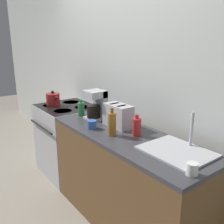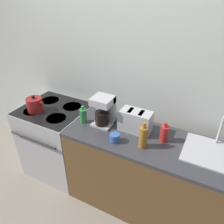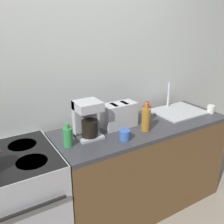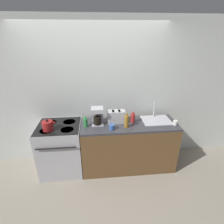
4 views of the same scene
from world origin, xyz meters
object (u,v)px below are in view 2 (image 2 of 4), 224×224
object	(u,v)px
kettle	(35,105)
bottle_green	(83,115)
bottle_red	(164,133)
toaster	(135,121)
bottle_amber	(143,137)
stove	(58,139)
cup_blue	(115,138)
coffee_maker	(104,110)

from	to	relation	value
kettle	bottle_green	xyz separation A→B (m)	(0.59, 0.06, -0.00)
kettle	bottle_red	world-z (taller)	same
toaster	bottle_amber	world-z (taller)	bottle_amber
toaster	bottle_green	world-z (taller)	toaster
stove	bottle_green	distance (m)	0.69
toaster	stove	bearing A→B (deg)	-177.72
kettle	bottle_green	distance (m)	0.59
bottle_green	cup_blue	distance (m)	0.44
stove	toaster	distance (m)	1.12
bottle_red	cup_blue	size ratio (longest dim) A/B	2.11
toaster	bottle_red	bearing A→B (deg)	-4.72
stove	bottle_amber	world-z (taller)	bottle_amber
kettle	bottle_amber	size ratio (longest dim) A/B	0.86
toaster	cup_blue	bearing A→B (deg)	-112.63
bottle_amber	bottle_green	xyz separation A→B (m)	(-0.67, 0.08, -0.03)
stove	bottle_green	xyz separation A→B (m)	(0.46, -0.06, 0.51)
coffee_maker	toaster	bearing A→B (deg)	5.06
stove	cup_blue	distance (m)	1.02
stove	toaster	world-z (taller)	toaster
kettle	bottle_red	bearing A→B (deg)	5.64
bottle_green	stove	bearing A→B (deg)	172.30
kettle	coffee_maker	xyz separation A→B (m)	(0.79, 0.13, 0.08)
toaster	bottle_amber	bearing A→B (deg)	-51.07
toaster	coffee_maker	size ratio (longest dim) A/B	1.00
bottle_amber	stove	bearing A→B (deg)	172.62
bottle_amber	bottle_red	bearing A→B (deg)	49.16
bottle_amber	bottle_green	distance (m)	0.67
bottle_amber	coffee_maker	bearing A→B (deg)	161.64
kettle	bottle_amber	bearing A→B (deg)	-1.04
stove	bottle_amber	size ratio (longest dim) A/B	3.63
stove	kettle	size ratio (longest dim) A/B	4.24
cup_blue	kettle	bearing A→B (deg)	176.03
stove	bottle_amber	bearing A→B (deg)	-7.38
kettle	bottle_red	xyz separation A→B (m)	(1.40, 0.14, 0.00)
stove	toaster	bearing A→B (deg)	2.28
stove	bottle_green	world-z (taller)	bottle_green
toaster	cup_blue	size ratio (longest dim) A/B	3.35
coffee_maker	bottle_red	distance (m)	0.62
stove	cup_blue	world-z (taller)	cup_blue
coffee_maker	bottle_red	xyz separation A→B (m)	(0.61, 0.00, -0.08)
cup_blue	bottle_amber	bearing A→B (deg)	10.91
bottle_red	stove	bearing A→B (deg)	-179.32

